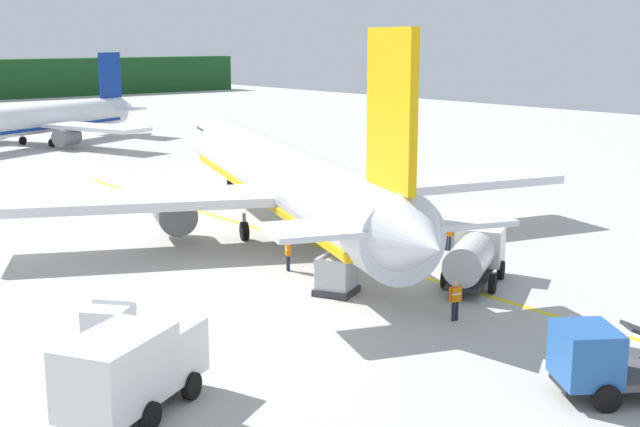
# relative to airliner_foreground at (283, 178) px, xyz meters

# --- Properties ---
(airliner_foreground) EXTENTS (33.66, 40.11, 11.90)m
(airliner_foreground) POSITION_rel_airliner_foreground_xyz_m (0.00, 0.00, 0.00)
(airliner_foreground) COLOR silver
(airliner_foreground) RESTS_ON ground
(airliner_mid_apron) EXTENTS (32.33, 27.23, 9.77)m
(airliner_mid_apron) POSITION_rel_airliner_foreground_xyz_m (4.07, 50.28, -0.61)
(airliner_mid_apron) COLOR white
(airliner_mid_apron) RESTS_ON ground
(service_truck_fuel) EXTENTS (5.87, 4.58, 2.81)m
(service_truck_fuel) POSITION_rel_airliner_foreground_xyz_m (-18.54, -16.97, -1.84)
(service_truck_fuel) COLOR white
(service_truck_fuel) RESTS_ON ground
(service_truck_baggage) EXTENTS (5.67, 4.82, 2.48)m
(service_truck_baggage) POSITION_rel_airliner_foreground_xyz_m (-6.00, -25.61, -2.19)
(service_truck_baggage) COLOR #2659A5
(service_truck_baggage) RESTS_ON ground
(service_truck_catering) EXTENTS (5.77, 4.49, 2.40)m
(service_truck_catering) POSITION_rel_airliner_foreground_xyz_m (0.55, -14.24, -2.00)
(service_truck_catering) COLOR white
(service_truck_catering) RESTS_ON ground
(cargo_container_near) EXTENTS (2.44, 2.44, 2.02)m
(cargo_container_near) POSITION_rel_airliner_foreground_xyz_m (-16.92, -11.95, -2.44)
(cargo_container_near) COLOR #333338
(cargo_container_near) RESTS_ON ground
(cargo_container_mid) EXTENTS (2.31, 2.31, 1.88)m
(cargo_container_mid) POSITION_rel_airliner_foreground_xyz_m (-5.47, -11.28, -2.51)
(cargo_container_mid) COLOR #333338
(cargo_container_mid) RESTS_ON ground
(crew_marshaller) EXTENTS (0.40, 0.58, 1.62)m
(crew_marshaller) POSITION_rel_airliner_foreground_xyz_m (2.65, -7.67, -2.44)
(crew_marshaller) COLOR #191E33
(crew_marshaller) RESTS_ON ground
(crew_loader_left) EXTENTS (0.39, 0.59, 1.62)m
(crew_loader_left) POSITION_rel_airliner_foreground_xyz_m (-4.77, -6.76, -2.44)
(crew_loader_left) COLOR #191E33
(crew_loader_left) RESTS_ON ground
(crew_loader_right) EXTENTS (0.62, 0.33, 1.67)m
(crew_loader_right) POSITION_rel_airliner_foreground_xyz_m (-4.09, -17.27, -2.41)
(crew_loader_right) COLOR #191E33
(crew_loader_right) RESTS_ON ground
(crew_supervisor) EXTENTS (0.45, 0.53, 1.66)m
(crew_supervisor) POSITION_rel_airliner_foreground_xyz_m (4.55, -9.02, -2.41)
(crew_supervisor) COLOR #191E33
(crew_supervisor) RESTS_ON ground
(apron_guide_line) EXTENTS (0.30, 60.00, 0.01)m
(apron_guide_line) POSITION_rel_airliner_foreground_xyz_m (-0.37, -4.47, -3.39)
(apron_guide_line) COLOR yellow
(apron_guide_line) RESTS_ON ground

